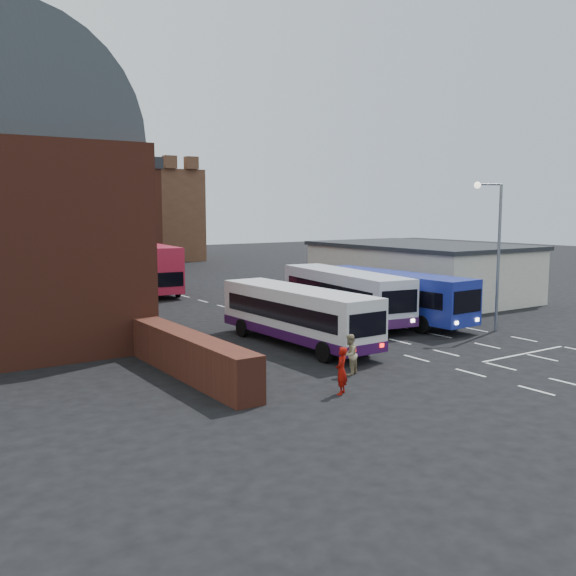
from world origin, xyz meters
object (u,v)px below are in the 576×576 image
bus_blue (392,293)px  pedestrian_beige (350,354)px  bus_red_double (152,268)px  bus_white_inbound (344,292)px  pedestrian_red (341,371)px  street_lamp (494,242)px  bus_white_outbound (297,312)px

bus_blue → pedestrian_beige: (-10.09, -8.31, -0.95)m
bus_blue → bus_red_double: bus_red_double is taller
bus_white_inbound → pedestrian_red: bearing=58.7°
bus_white_inbound → pedestrian_beige: bus_white_inbound is taller
street_lamp → pedestrian_beige: street_lamp is taller
pedestrian_beige → bus_red_double: bearing=-123.8°
bus_red_double → pedestrian_red: 31.89m
street_lamp → pedestrian_beige: bearing=-166.8°
bus_white_inbound → street_lamp: 9.30m
bus_blue → pedestrian_beige: bus_blue is taller
bus_white_outbound → pedestrian_red: (-3.60, -8.17, -0.83)m
bus_white_inbound → street_lamp: street_lamp is taller
bus_red_double → pedestrian_beige: bus_red_double is taller
bus_white_outbound → street_lamp: (11.26, -3.13, 3.35)m
bus_blue → bus_red_double: size_ratio=1.12×
bus_blue → street_lamp: 6.80m
bus_white_inbound → pedestrian_red: (-9.95, -12.26, -0.94)m
bus_blue → street_lamp: bearing=114.2°
bus_white_inbound → pedestrian_beige: size_ratio=6.77×
street_lamp → bus_blue: bearing=116.8°
bus_blue → street_lamp: (2.69, -5.32, 3.26)m
pedestrian_red → bus_blue: bearing=-177.5°
bus_white_outbound → bus_red_double: bus_red_double is taller
bus_blue → pedestrian_red: size_ratio=6.30×
bus_white_inbound → bus_blue: bus_white_inbound is taller
street_lamp → bus_white_outbound: bearing=164.5°
bus_white_outbound → pedestrian_red: 8.97m
bus_red_double → bus_blue: bearing=114.4°
street_lamp → pedestrian_beige: size_ratio=4.87×
bus_white_inbound → pedestrian_red: bus_white_inbound is taller
pedestrian_red → street_lamp: bearing=160.8°
street_lamp → pedestrian_red: (-14.86, -5.04, -4.17)m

